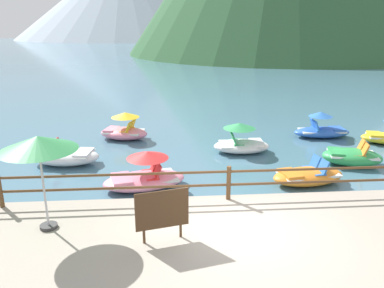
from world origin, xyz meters
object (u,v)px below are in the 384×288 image
Objects in this scene: pedal_boat_5 at (352,156)px; pedal_boat_7 at (144,176)px; beach_umbrella at (38,145)px; pedal_boat_0 at (241,142)px; pedal_boat_4 at (322,129)px; pedal_boat_6 at (66,156)px; sign_board at (162,210)px; pedal_boat_1 at (124,130)px; pedal_boat_3 at (308,176)px.

pedal_boat_7 is (-7.50, -1.47, 0.07)m from pedal_boat_5.
beach_umbrella is 10.82m from pedal_boat_5.
pedal_boat_4 is at bearing 23.77° from pedal_boat_0.
pedal_boat_4 is at bearing 13.90° from pedal_boat_6.
sign_board reaches higher than pedal_boat_1.
pedal_boat_5 is (-0.33, -3.54, -0.05)m from pedal_boat_4.
sign_board is 0.49× the size of pedal_boat_1.
pedal_boat_0 is 3.63m from pedal_boat_3.
beach_umbrella is 0.87× the size of pedal_boat_3.
pedal_boat_4 is 0.90× the size of pedal_boat_7.
pedal_boat_1 is 0.95× the size of pedal_boat_4.
pedal_boat_0 is 6.77m from pedal_boat_6.
pedal_boat_3 is (6.40, -5.52, -0.15)m from pedal_boat_1.
beach_umbrella is at bearing 164.60° from sign_board.
pedal_boat_5 reaches higher than pedal_boat_3.
pedal_boat_5 is (2.25, 1.57, 0.04)m from pedal_boat_3.
pedal_boat_4 is at bearing -2.67° from pedal_boat_1.
pedal_boat_7 reaches higher than pedal_boat_4.
pedal_boat_7 is (1.15, -5.43, -0.03)m from pedal_boat_1.
sign_board is 0.46× the size of pedal_boat_3.
beach_umbrella is 0.92× the size of pedal_boat_1.
pedal_boat_1 reaches higher than pedal_boat_5.
pedal_boat_4 is (8.98, -0.42, -0.05)m from pedal_boat_1.
pedal_boat_4 is at bearing 39.02° from beach_umbrella.
beach_umbrella reaches higher than pedal_boat_7.
pedal_boat_4 is at bearing 50.39° from sign_board.
pedal_boat_3 is 2.74m from pedal_boat_5.
pedal_boat_6 is (-8.22, 2.43, 0.04)m from pedal_boat_3.
pedal_boat_7 is (-0.57, 3.77, -0.74)m from sign_board.
pedal_boat_1 is 3.59m from pedal_boat_6.
pedal_boat_1 is (-1.71, 9.20, -0.71)m from sign_board.
pedal_boat_0 is at bearing 46.92° from beach_umbrella.
pedal_boat_0 reaches higher than pedal_boat_7.
pedal_boat_0 is 0.89× the size of pedal_boat_3.
pedal_boat_1 is 0.94× the size of pedal_boat_3.
pedal_boat_4 is 3.55m from pedal_boat_5.
pedal_boat_1 is 8.46m from pedal_boat_3.
beach_umbrella is (-2.66, 0.73, 1.32)m from sign_board.
pedal_boat_5 is at bearing 25.17° from beach_umbrella.
pedal_boat_1 reaches higher than pedal_boat_7.
pedal_boat_3 is (1.51, -3.30, -0.14)m from pedal_boat_0.
sign_board is 11.42m from pedal_boat_4.
pedal_boat_3 is 0.91× the size of pedal_boat_7.
sign_board is 7.70m from pedal_boat_0.
pedal_boat_3 is 1.00× the size of pedal_boat_4.
pedal_boat_3 is 5.72m from pedal_boat_4.
pedal_boat_5 is at bearing -4.71° from pedal_boat_6.
pedal_boat_5 is at bearing 37.09° from sign_board.
pedal_boat_0 is 0.87× the size of pedal_boat_6.
beach_umbrella is 0.79× the size of pedal_boat_7.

